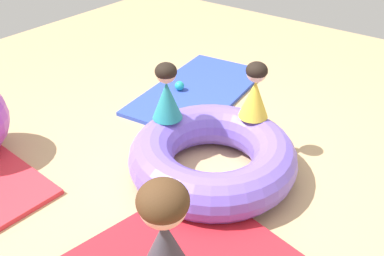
# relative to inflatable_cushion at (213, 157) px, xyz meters

# --- Properties ---
(ground_plane) EXTENTS (8.00, 8.00, 0.00)m
(ground_plane) POSITION_rel_inflatable_cushion_xyz_m (-0.13, 0.04, -0.17)
(ground_plane) COLOR tan
(gym_mat_center_rear) EXTENTS (1.75, 1.09, 0.04)m
(gym_mat_center_rear) POSITION_rel_inflatable_cushion_xyz_m (1.06, 0.92, -0.15)
(gym_mat_center_rear) COLOR #2D47B7
(gym_mat_center_rear) RESTS_ON ground
(inflatable_cushion) EXTENTS (1.30, 1.30, 0.35)m
(inflatable_cushion) POSITION_rel_inflatable_cushion_xyz_m (0.00, 0.00, 0.00)
(inflatable_cushion) COLOR #7056D1
(inflatable_cushion) RESTS_ON ground
(child_in_yellow) EXTENTS (0.32, 0.32, 0.47)m
(child_in_yellow) POSITION_rel_inflatable_cushion_xyz_m (0.46, -0.07, 0.40)
(child_in_yellow) COLOR yellow
(child_in_yellow) RESTS_ON inflatable_cushion
(child_in_teal) EXTENTS (0.34, 0.34, 0.48)m
(child_in_teal) POSITION_rel_inflatable_cushion_xyz_m (0.02, 0.47, 0.40)
(child_in_teal) COLOR teal
(child_in_teal) RESTS_ON inflatable_cushion
(adult_seated) EXTENTS (0.42, 0.42, 0.76)m
(adult_seated) POSITION_rel_inflatable_cushion_xyz_m (-1.04, -0.41, 0.23)
(adult_seated) COLOR #383842
(adult_seated) RESTS_ON gym_mat_near_right
(play_ball_teal) EXTENTS (0.10, 0.10, 0.10)m
(play_ball_teal) POSITION_rel_inflatable_cushion_xyz_m (0.92, 1.06, -0.08)
(play_ball_teal) COLOR teal
(play_ball_teal) RESTS_ON gym_mat_center_rear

